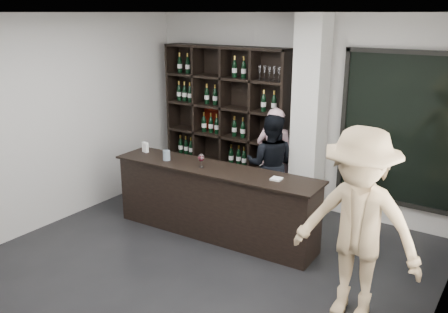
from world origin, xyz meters
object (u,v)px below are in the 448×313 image
Objects in this scene: taster_pink at (274,158)px; taster_black at (271,165)px; customer at (357,226)px; tasting_counter at (214,202)px; wine_shelf at (226,121)px.

taster_pink is 0.22m from taster_black.
customer is (1.95, -2.00, 0.18)m from taster_pink.
tasting_counter is at bearing 69.58° from taster_pink.
wine_shelf is at bearing 144.45° from customer.
tasting_counter is 1.15m from taster_black.
taster_pink is (1.00, -0.17, -0.42)m from wine_shelf.
taster_black reaches higher than tasting_counter.
tasting_counter is 1.86× the size of taster_pink.
wine_shelf is at bearing 116.39° from tasting_counter.
customer is at bearing 117.70° from taster_black.
taster_pink is 1.04× the size of taster_black.
taster_black is at bearing 91.51° from taster_pink.
customer is at bearing -36.27° from wine_shelf.
customer reaches higher than tasting_counter.
wine_shelf is 1.10m from taster_pink.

